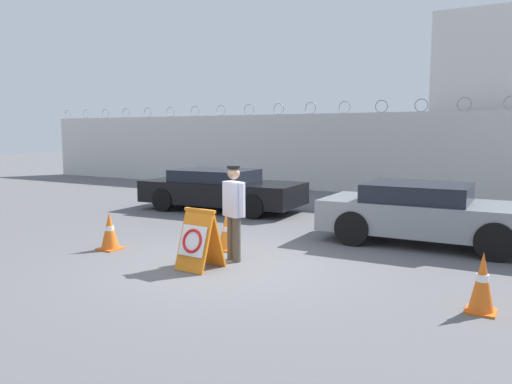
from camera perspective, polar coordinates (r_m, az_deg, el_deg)
ground_plane at (r=8.70m, az=-2.84°, el=-8.42°), size 90.00×90.00×0.00m
perimeter_wall at (r=18.77m, az=16.06°, el=4.21°), size 36.00×0.30×3.46m
barricade_sign at (r=8.45m, az=-6.59°, el=-5.38°), size 0.65×0.70×1.02m
security_guard at (r=8.85m, az=-2.53°, el=-1.90°), size 0.58×0.56×1.71m
traffic_cone_near at (r=10.21m, az=-16.38°, el=-4.32°), size 0.41×0.41×0.73m
traffic_cone_mid at (r=7.05m, az=24.44°, el=-9.42°), size 0.37×0.37×0.79m
traffic_cone_far at (r=9.77m, az=-3.45°, el=-4.56°), size 0.37×0.37×0.73m
parked_car_front_coupe at (r=14.67m, az=-4.03°, el=0.31°), size 4.82×2.26×1.20m
parked_car_rear_sedan at (r=10.81m, az=18.81°, el=-2.27°), size 4.28×2.05×1.24m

